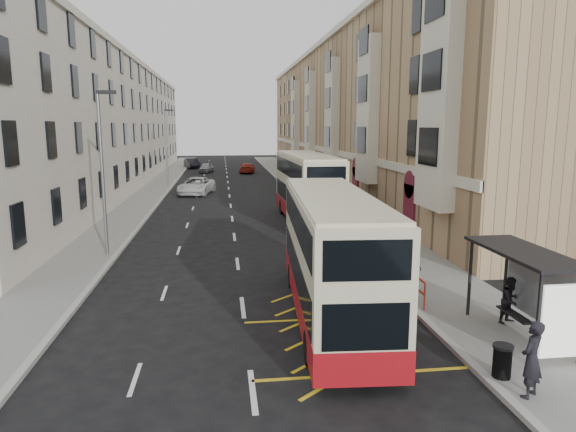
{
  "coord_description": "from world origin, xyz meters",
  "views": [
    {
      "loc": [
        -0.63,
        -13.79,
        6.51
      ],
      "look_at": [
        2.22,
        8.36,
        2.55
      ],
      "focal_mm": 32.0,
      "sensor_mm": 36.0,
      "label": 1
    }
  ],
  "objects": [
    {
      "name": "bus_shelter",
      "position": [
        8.34,
        -0.39,
        2.14
      ],
      "size": [
        1.65,
        4.25,
        2.7
      ],
      "color": "black",
      "rests_on": "pavement_right"
    },
    {
      "name": "pedestrian_far",
      "position": [
        6.35,
        4.55,
        1.06
      ],
      "size": [
        1.16,
        0.8,
        1.82
      ],
      "primitive_type": "imported",
      "rotation": [
        0.0,
        0.0,
        2.77
      ],
      "color": "black",
      "rests_on": "pavement_right"
    },
    {
      "name": "terrace_left",
      "position": [
        -13.43,
        45.5,
        6.52
      ],
      "size": [
        9.18,
        79.0,
        13.25
      ],
      "color": "beige",
      "rests_on": "ground"
    },
    {
      "name": "pedestrian_mid",
      "position": [
        8.57,
        1.06,
        0.92
      ],
      "size": [
        0.92,
        0.83,
        1.54
      ],
      "primitive_type": "imported",
      "rotation": [
        0.0,
        0.0,
        0.41
      ],
      "color": "black",
      "rests_on": "pavement_right"
    },
    {
      "name": "car_red",
      "position": [
        2.81,
        57.19,
        0.69
      ],
      "size": [
        2.43,
        4.94,
        1.38
      ],
      "primitive_type": "imported",
      "rotation": [
        0.0,
        0.0,
        3.03
      ],
      "color": "#A12115",
      "rests_on": "ground"
    },
    {
      "name": "double_decker_rear",
      "position": [
        5.0,
        19.97,
        2.35
      ],
      "size": [
        2.91,
        11.62,
        4.61
      ],
      "rotation": [
        0.0,
        0.0,
        0.02
      ],
      "color": "beige",
      "rests_on": "ground"
    },
    {
      "name": "pavement_left",
      "position": [
        -7.5,
        30.0,
        0.07
      ],
      "size": [
        3.0,
        120.0,
        0.15
      ],
      "primitive_type": "cube",
      "color": "slate",
      "rests_on": "ground"
    },
    {
      "name": "car_dark",
      "position": [
        -5.2,
        66.16,
        0.76
      ],
      "size": [
        2.82,
        4.86,
        1.51
      ],
      "primitive_type": "imported",
      "rotation": [
        0.0,
        0.0,
        0.28
      ],
      "color": "black",
      "rests_on": "ground"
    },
    {
      "name": "double_decker_front",
      "position": [
        2.97,
        2.59,
        2.18
      ],
      "size": [
        3.16,
        10.88,
        4.29
      ],
      "rotation": [
        0.0,
        0.0,
        -0.06
      ],
      "color": "beige",
      "rests_on": "ground"
    },
    {
      "name": "street_lamp_far",
      "position": [
        -6.35,
        42.0,
        4.64
      ],
      "size": [
        0.93,
        0.18,
        8.0
      ],
      "color": "slate",
      "rests_on": "pavement_left"
    },
    {
      "name": "white_van",
      "position": [
        -3.1,
        35.67,
        0.79
      ],
      "size": [
        3.76,
        6.13,
        1.59
      ],
      "primitive_type": "imported",
      "rotation": [
        0.0,
        0.0,
        -0.21
      ],
      "color": "silver",
      "rests_on": "ground"
    },
    {
      "name": "pedestrian_near",
      "position": [
        6.49,
        -3.35,
        1.09
      ],
      "size": [
        0.82,
        0.77,
        1.89
      ],
      "primitive_type": "imported",
      "rotation": [
        0.0,
        0.0,
        3.76
      ],
      "color": "black",
      "rests_on": "pavement_right"
    },
    {
      "name": "kerb_left",
      "position": [
        -6.0,
        30.0,
        0.07
      ],
      "size": [
        0.25,
        120.0,
        0.15
      ],
      "primitive_type": "cube",
      "color": "#9B9A95",
      "rests_on": "ground"
    },
    {
      "name": "street_lamp_near",
      "position": [
        -6.35,
        12.0,
        4.64
      ],
      "size": [
        0.93,
        0.18,
        8.0
      ],
      "color": "slate",
      "rests_on": "pavement_left"
    },
    {
      "name": "guard_railing",
      "position": [
        6.25,
        5.75,
        0.86
      ],
      "size": [
        0.06,
        6.56,
        1.01
      ],
      "color": "red",
      "rests_on": "pavement_right"
    },
    {
      "name": "kerb_right",
      "position": [
        6.0,
        30.0,
        0.07
      ],
      "size": [
        0.25,
        120.0,
        0.15
      ],
      "primitive_type": "cube",
      "color": "#9B9A95",
      "rests_on": "ground"
    },
    {
      "name": "ground",
      "position": [
        0.0,
        0.0,
        0.0
      ],
      "size": [
        200.0,
        200.0,
        0.0
      ],
      "primitive_type": "plane",
      "color": "black",
      "rests_on": "ground"
    },
    {
      "name": "litter_bin",
      "position": [
        6.35,
        -2.36,
        0.6
      ],
      "size": [
        0.52,
        0.52,
        0.86
      ],
      "color": "black",
      "rests_on": "pavement_right"
    },
    {
      "name": "car_silver",
      "position": [
        -2.84,
        58.61,
        0.67
      ],
      "size": [
        2.23,
        4.13,
        1.33
      ],
      "primitive_type": "imported",
      "rotation": [
        0.0,
        0.0,
        -0.18
      ],
      "color": "#93959A",
      "rests_on": "ground"
    },
    {
      "name": "road_markings",
      "position": [
        0.0,
        45.0,
        0.01
      ],
      "size": [
        10.0,
        110.0,
        0.01
      ],
      "primitive_type": null,
      "color": "silver",
      "rests_on": "ground"
    },
    {
      "name": "pavement_right",
      "position": [
        8.0,
        30.0,
        0.07
      ],
      "size": [
        4.0,
        120.0,
        0.15
      ],
      "primitive_type": "cube",
      "color": "slate",
      "rests_on": "ground"
    },
    {
      "name": "terrace_right",
      "position": [
        14.88,
        45.38,
        7.52
      ],
      "size": [
        10.75,
        79.0,
        15.25
      ],
      "color": "tan",
      "rests_on": "ground"
    }
  ]
}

